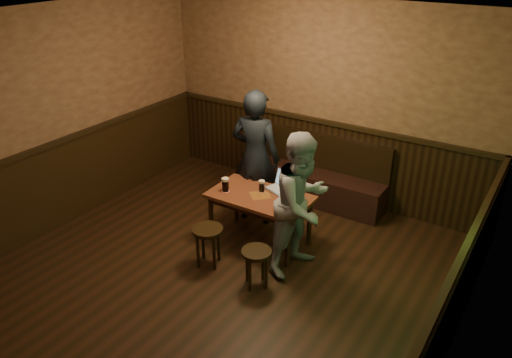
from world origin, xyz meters
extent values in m
cube|color=black|center=(0.00, 0.00, -0.01)|extent=(5.00, 6.00, 0.02)
cube|color=beige|center=(0.00, 0.00, 2.81)|extent=(5.00, 6.00, 0.02)
cube|color=#986F4D|center=(0.00, 3.01, 1.40)|extent=(5.00, 0.02, 2.80)
cube|color=#986F4D|center=(-2.51, 0.00, 1.40)|extent=(0.02, 6.00, 2.80)
cube|color=#986F4D|center=(2.51, 0.00, 1.40)|extent=(0.02, 6.00, 2.80)
cube|color=black|center=(0.00, 2.98, 0.55)|extent=(4.98, 0.04, 1.10)
cube|color=black|center=(-2.48, 0.00, 0.55)|extent=(0.04, 5.98, 1.10)
cube|color=black|center=(2.48, 0.00, 0.55)|extent=(0.04, 5.98, 1.10)
cube|color=black|center=(0.00, 2.95, 1.13)|extent=(4.98, 0.06, 0.06)
cube|color=black|center=(-2.45, 0.00, 1.13)|extent=(0.06, 5.98, 0.06)
cube|color=black|center=(2.45, 0.00, 1.13)|extent=(0.06, 5.98, 0.06)
cube|color=black|center=(0.02, 2.71, 0.23)|extent=(2.20, 0.50, 0.45)
cube|color=black|center=(0.02, 2.91, 0.70)|extent=(2.20, 0.10, 0.50)
cube|color=#5D291A|center=(0.02, 1.34, 0.64)|extent=(1.24, 0.72, 0.04)
cube|color=black|center=(0.02, 1.34, 0.57)|extent=(1.14, 0.62, 0.07)
cube|color=maroon|center=(0.02, 1.34, 0.66)|extent=(0.32, 0.32, 0.00)
cylinder|color=black|center=(-0.52, 1.05, 0.31)|extent=(0.06, 0.06, 0.62)
cylinder|color=black|center=(-0.53, 1.62, 0.31)|extent=(0.06, 0.06, 0.62)
cylinder|color=black|center=(0.57, 1.07, 0.31)|extent=(0.06, 0.06, 0.62)
cylinder|color=black|center=(0.56, 1.63, 0.31)|extent=(0.06, 0.06, 0.62)
cylinder|color=black|center=(-0.23, 0.62, 0.46)|extent=(0.47, 0.47, 0.04)
cylinder|color=black|center=(-0.11, 0.56, 0.23)|extent=(0.04, 0.04, 0.46)
cylinder|color=black|center=(-0.18, 0.74, 0.23)|extent=(0.04, 0.04, 0.46)
cylinder|color=black|center=(-0.36, 0.67, 0.23)|extent=(0.04, 0.04, 0.46)
cylinder|color=black|center=(-0.29, 0.49, 0.23)|extent=(0.04, 0.04, 0.46)
cylinder|color=black|center=(0.45, 0.59, 0.43)|extent=(0.34, 0.34, 0.04)
cylinder|color=black|center=(0.58, 0.59, 0.21)|extent=(0.04, 0.04, 0.43)
cylinder|color=black|center=(0.45, 0.72, 0.21)|extent=(0.04, 0.04, 0.43)
cylinder|color=black|center=(0.32, 0.59, 0.21)|extent=(0.04, 0.04, 0.43)
cylinder|color=black|center=(0.45, 0.46, 0.21)|extent=(0.04, 0.04, 0.43)
cylinder|color=maroon|center=(-0.40, 1.21, 0.66)|extent=(0.11, 0.11, 0.00)
cylinder|color=silver|center=(-0.40, 1.21, 0.67)|extent=(0.10, 0.10, 0.00)
cylinder|color=black|center=(-0.40, 1.21, 0.74)|extent=(0.08, 0.08, 0.14)
cylinder|color=beige|center=(-0.40, 1.21, 0.82)|extent=(0.09, 0.09, 0.03)
cylinder|color=maroon|center=(-0.02, 1.44, 0.66)|extent=(0.10, 0.10, 0.00)
cylinder|color=silver|center=(-0.02, 1.44, 0.67)|extent=(0.08, 0.08, 0.00)
cylinder|color=black|center=(-0.02, 1.44, 0.73)|extent=(0.07, 0.07, 0.12)
cylinder|color=beige|center=(-0.02, 1.44, 0.80)|extent=(0.07, 0.07, 0.03)
cylinder|color=maroon|center=(0.42, 1.32, 0.66)|extent=(0.10, 0.10, 0.00)
cylinder|color=silver|center=(0.42, 1.32, 0.67)|extent=(0.08, 0.08, 0.00)
cylinder|color=black|center=(0.42, 1.32, 0.73)|extent=(0.07, 0.07, 0.12)
cylinder|color=beige|center=(0.42, 1.32, 0.80)|extent=(0.07, 0.07, 0.03)
cube|color=silver|center=(0.13, 1.57, 0.67)|extent=(0.38, 0.31, 0.02)
cube|color=#B2B2B7|center=(0.13, 1.57, 0.68)|extent=(0.33, 0.26, 0.00)
cube|color=silver|center=(0.17, 1.68, 0.78)|extent=(0.32, 0.17, 0.21)
cube|color=#5C8DAC|center=(0.17, 1.67, 0.78)|extent=(0.29, 0.14, 0.18)
cube|color=silver|center=(0.50, 1.15, 0.66)|extent=(0.22, 0.15, 0.00)
imported|color=black|center=(-0.35, 1.81, 0.91)|extent=(0.72, 0.53, 1.81)
imported|color=#99999E|center=(0.68, 1.16, 0.83)|extent=(0.78, 0.91, 1.66)
camera|label=1|loc=(2.87, -3.16, 3.49)|focal=35.00mm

